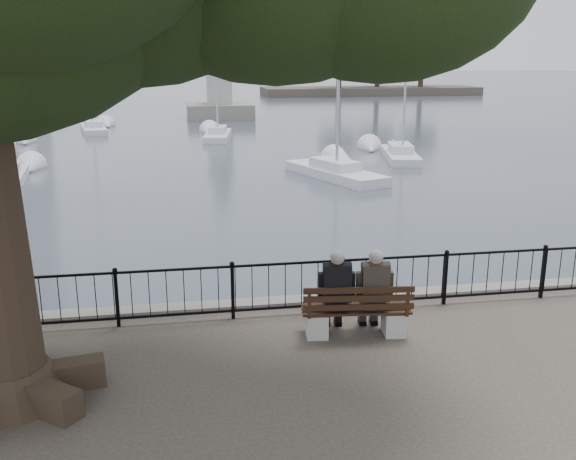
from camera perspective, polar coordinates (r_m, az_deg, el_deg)
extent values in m
cube|color=#6A675D|center=(12.44, -0.40, -8.76)|extent=(200.00, 0.40, 1.20)
plane|color=#2B3641|center=(111.35, -9.04, 12.35)|extent=(260.00, 260.00, 0.00)
cube|color=black|center=(11.44, 0.00, -2.99)|extent=(22.00, 0.04, 0.04)
cube|color=black|center=(11.73, 0.00, -6.84)|extent=(22.00, 0.04, 0.04)
cube|color=#9B9A91|center=(10.90, 2.57, -8.33)|extent=(0.40, 0.49, 0.41)
cube|color=#9B9A91|center=(11.10, 9.39, -8.08)|extent=(0.40, 0.49, 0.41)
cube|color=black|center=(10.88, 6.05, -7.03)|extent=(1.86, 0.71, 0.04)
cube|color=black|center=(10.52, 6.33, -6.07)|extent=(1.81, 0.25, 0.40)
cube|color=black|center=(10.80, 4.27, -6.47)|extent=(0.40, 0.34, 0.24)
cube|color=black|center=(10.56, 4.39, -4.76)|extent=(0.47, 0.29, 0.61)
sphere|color=tan|center=(10.46, 4.41, -2.51)|extent=(0.23, 0.23, 0.23)
ellipsoid|color=gray|center=(10.42, 4.43, -2.36)|extent=(0.24, 0.24, 0.21)
cube|color=black|center=(11.20, 4.04, -7.57)|extent=(0.37, 0.48, 0.45)
cube|color=black|center=(10.90, 7.59, -6.36)|extent=(0.40, 0.34, 0.24)
cube|color=black|center=(10.66, 7.78, -4.67)|extent=(0.47, 0.29, 0.61)
sphere|color=tan|center=(10.56, 7.82, -2.43)|extent=(0.23, 0.23, 0.23)
ellipsoid|color=gray|center=(10.53, 7.85, -2.29)|extent=(0.24, 0.24, 0.21)
cube|color=black|center=(11.29, 7.26, -7.46)|extent=(0.37, 0.48, 0.45)
cone|color=black|center=(9.84, -23.64, -12.19)|extent=(1.69, 1.69, 0.50)
cube|color=#6A675D|center=(72.20, -23.08, 10.25)|extent=(10.44, 10.44, 1.40)
cube|color=#6A675D|center=(58.54, -6.09, 10.44)|extent=(5.73, 5.73, 1.40)
cube|color=#9B9A91|center=(58.38, -6.16, 12.80)|extent=(2.10, 2.48, 3.82)
cube|color=#6A675D|center=(58.33, -6.22, 14.82)|extent=(2.48, 2.86, 0.30)
cube|color=#9B9A91|center=(58.61, -6.26, 15.62)|extent=(1.24, 2.10, 1.34)
cube|color=#9B9A91|center=(57.66, -6.22, 16.29)|extent=(1.43, 0.95, 1.53)
sphere|color=#9B9A91|center=(57.31, -6.22, 17.35)|extent=(1.62, 1.62, 1.62)
cube|color=silver|center=(31.31, -23.77, 4.00)|extent=(2.14, 5.61, 0.61)
cube|color=silver|center=(31.23, -23.87, 4.90)|extent=(1.36, 2.34, 0.46)
cube|color=silver|center=(30.03, 4.18, 4.84)|extent=(3.85, 6.41, 0.69)
cube|color=silver|center=(29.94, 4.19, 5.78)|extent=(2.09, 2.81, 0.52)
cylinder|color=#B0B0BA|center=(29.19, 4.57, 15.90)|extent=(0.14, 0.14, 10.93)
cube|color=silver|center=(35.91, 9.93, 6.39)|extent=(2.72, 5.90, 0.63)
cube|color=silver|center=(35.84, 9.97, 7.18)|extent=(1.61, 2.51, 0.47)
cylinder|color=#B0B0BA|center=(35.19, 10.50, 14.55)|extent=(0.13, 0.13, 9.63)
cube|color=silver|center=(41.90, -24.12, 6.55)|extent=(2.59, 5.63, 0.60)
cube|color=silver|center=(41.84, -24.20, 7.22)|extent=(1.54, 2.39, 0.45)
cube|color=silver|center=(44.32, -6.26, 8.21)|extent=(2.32, 5.72, 0.62)
cube|color=silver|center=(44.26, -6.28, 8.85)|extent=(1.45, 2.40, 0.46)
cylinder|color=#B0B0BA|center=(43.67, -6.44, 15.11)|extent=(0.12, 0.12, 10.05)
cube|color=silver|center=(50.05, -16.89, 8.46)|extent=(2.58, 5.78, 0.62)
cube|color=silver|center=(50.00, -16.93, 9.03)|extent=(1.55, 2.45, 0.47)
cylinder|color=#B0B0BA|center=(49.45, -17.53, 15.90)|extent=(0.12, 0.12, 12.39)
cube|color=#3B342D|center=(92.33, 7.29, 12.14)|extent=(30.00, 8.00, 1.20)
cylinder|color=black|center=(88.96, 4.56, 13.70)|extent=(0.70, 0.70, 4.00)
ellipsoid|color=black|center=(88.93, 4.62, 16.28)|extent=(5.20, 5.20, 4.16)
cylinder|color=black|center=(92.52, 7.96, 13.67)|extent=(0.70, 0.70, 4.00)
ellipsoid|color=black|center=(92.50, 8.05, 16.15)|extent=(5.20, 5.20, 4.16)
cylinder|color=black|center=(93.57, 11.75, 13.52)|extent=(0.70, 0.70, 4.00)
ellipsoid|color=black|center=(93.55, 11.89, 15.97)|extent=(5.20, 5.20, 4.16)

